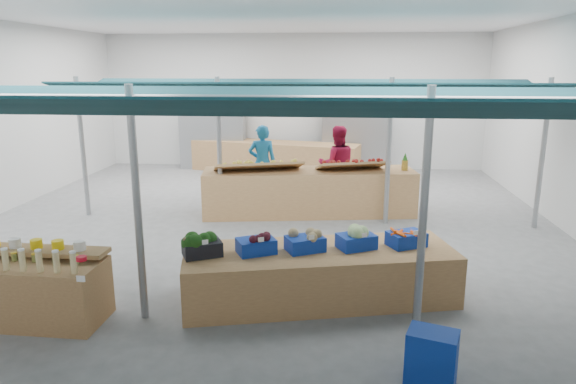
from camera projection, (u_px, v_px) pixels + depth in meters
name	position (u px, v px, depth m)	size (l,w,h in m)	color
floor	(264.00, 227.00, 10.52)	(13.00, 13.00, 0.00)	slate
hall	(272.00, 92.00, 11.28)	(13.00, 13.00, 13.00)	silver
pole_grid	(293.00, 154.00, 8.32)	(10.00, 4.60, 3.00)	gray
awnings	(293.00, 94.00, 8.09)	(9.50, 7.08, 0.30)	#0B2630
back_shelving_left	(213.00, 137.00, 16.32)	(2.00, 0.50, 2.00)	#B23F33
back_shelving_right	(355.00, 139.00, 15.89)	(2.00, 0.50, 2.00)	#B23F33
bottle_shelf	(35.00, 288.00, 6.58)	(1.80, 1.12, 1.07)	#8D613D
veg_counter	(319.00, 274.00, 7.20)	(3.74, 1.25, 0.73)	#8D613D
fruit_counter	(309.00, 192.00, 11.34)	(4.61, 1.10, 0.99)	#8D613D
far_counter	(274.00, 157.00, 15.86)	(5.20, 1.04, 0.94)	#8D613D
crate_stack	(432.00, 358.00, 5.25)	(0.49, 0.35, 0.59)	#0E2F9A
vendor_left	(262.00, 163.00, 12.42)	(0.67, 0.44, 1.85)	#165F8F
vendor_right	(337.00, 164.00, 12.25)	(0.90, 0.70, 1.85)	maroon
crate_broccoli	(202.00, 244.00, 6.86)	(0.60, 0.54, 0.35)	black
crate_beets	(256.00, 244.00, 6.96)	(0.60, 0.54, 0.29)	#0E2F9A
crate_celeriac	(305.00, 241.00, 7.05)	(0.60, 0.54, 0.31)	#0E2F9A
crate_cabbage	(356.00, 237.00, 7.14)	(0.60, 0.54, 0.35)	#0E2F9A
crate_carrots	(406.00, 238.00, 7.25)	(0.60, 0.54, 0.29)	#0E2F9A
sparrow	(188.00, 242.00, 6.70)	(0.12, 0.09, 0.11)	brown
pole_ribbon	(81.00, 260.00, 5.76)	(0.12, 0.12, 0.28)	red
apple_heap_yellow	(259.00, 164.00, 11.03)	(2.02, 1.23, 0.27)	#997247
apple_heap_red	(352.00, 163.00, 11.13)	(1.64, 1.11, 0.27)	#997247
pineapple	(405.00, 162.00, 11.18)	(0.14, 0.14, 0.39)	#8C6019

